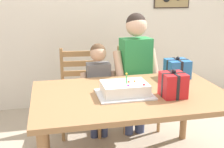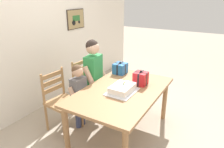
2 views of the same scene
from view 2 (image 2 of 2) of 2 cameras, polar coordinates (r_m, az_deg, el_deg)
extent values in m
plane|color=tan|center=(3.28, 2.54, -15.82)|extent=(20.00, 20.00, 0.00)
cube|color=silver|center=(3.76, -20.62, 9.57)|extent=(6.40, 0.08, 2.60)
cube|color=#332823|center=(4.43, -9.91, 14.60)|extent=(0.51, 0.02, 0.39)
cube|color=#9E8456|center=(4.42, -9.82, 14.60)|extent=(0.48, 0.01, 0.36)
cube|color=#28662D|center=(4.41, -9.77, 14.86)|extent=(0.22, 0.01, 0.11)
cylinder|color=black|center=(4.36, -10.43, 13.64)|extent=(0.10, 0.01, 0.10)
cylinder|color=black|center=(4.49, -9.00, 13.93)|extent=(0.06, 0.01, 0.06)
cube|color=#9E7047|center=(2.91, 2.76, -4.71)|extent=(1.59, 1.00, 0.04)
cylinder|color=#9E7047|center=(3.54, 14.22, -6.99)|extent=(0.07, 0.07, 0.68)
cylinder|color=#9E7047|center=(2.81, -12.41, -14.86)|extent=(0.07, 0.07, 0.68)
cylinder|color=#9E7047|center=(3.81, 2.10, -4.18)|extent=(0.07, 0.07, 0.68)
cube|color=silver|center=(2.83, 2.79, -4.86)|extent=(0.44, 0.34, 0.01)
cube|color=white|center=(2.81, 2.81, -3.93)|extent=(0.36, 0.26, 0.09)
cylinder|color=#56C666|center=(2.78, 3.28, -2.45)|extent=(0.01, 0.01, 0.07)
sphere|color=yellow|center=(2.76, 3.30, -1.59)|extent=(0.02, 0.02, 0.02)
sphere|color=red|center=(2.86, 5.67, -2.44)|extent=(0.02, 0.02, 0.02)
sphere|color=purple|center=(2.76, 4.45, -3.30)|extent=(0.02, 0.02, 0.02)
sphere|color=orange|center=(2.86, 3.50, -2.35)|extent=(0.02, 0.02, 0.02)
sphere|color=orange|center=(2.82, 3.14, -2.72)|extent=(0.01, 0.01, 0.01)
sphere|color=red|center=(2.82, 3.08, -2.71)|extent=(0.02, 0.02, 0.02)
cube|color=red|center=(3.06, 7.86, -1.22)|extent=(0.18, 0.18, 0.19)
cube|color=black|center=(3.06, 7.86, -1.22)|extent=(0.19, 0.02, 0.20)
cube|color=black|center=(3.06, 7.86, -1.22)|extent=(0.02, 0.19, 0.20)
sphere|color=black|center=(3.02, 7.96, 0.72)|extent=(0.04, 0.04, 0.04)
cube|color=#286BB7|center=(3.47, 2.25, 1.55)|extent=(0.21, 0.19, 0.17)
cube|color=black|center=(3.47, 2.25, 1.55)|extent=(0.22, 0.02, 0.18)
cube|color=black|center=(3.47, 2.25, 1.55)|extent=(0.02, 0.20, 0.18)
sphere|color=black|center=(3.44, 2.28, 3.14)|extent=(0.04, 0.04, 0.04)
cube|color=#A87A4C|center=(3.22, -13.21, -7.64)|extent=(0.46, 0.46, 0.04)
cylinder|color=#A87A4C|center=(3.32, -8.17, -10.94)|extent=(0.04, 0.04, 0.43)
cylinder|color=#A87A4C|center=(3.11, -13.10, -13.81)|extent=(0.04, 0.04, 0.43)
cylinder|color=#A87A4C|center=(3.56, -12.68, -8.90)|extent=(0.04, 0.04, 0.43)
cylinder|color=#A87A4C|center=(3.37, -17.53, -11.35)|extent=(0.04, 0.04, 0.43)
cylinder|color=#A87A4C|center=(3.35, -13.33, -1.77)|extent=(0.04, 0.04, 0.45)
cylinder|color=#A87A4C|center=(3.14, -18.47, -3.92)|extent=(0.04, 0.04, 0.45)
cube|color=#A87A4C|center=(3.27, -15.70, -3.89)|extent=(0.36, 0.06, 0.06)
cube|color=#A87A4C|center=(3.23, -15.89, -2.08)|extent=(0.36, 0.06, 0.06)
cube|color=#A87A4C|center=(3.19, -16.09, -0.22)|extent=(0.36, 0.06, 0.06)
cube|color=#A87A4C|center=(3.66, -6.18, -3.48)|extent=(0.44, 0.44, 0.04)
cylinder|color=#A87A4C|center=(3.80, -1.99, -6.36)|extent=(0.04, 0.04, 0.43)
cylinder|color=#A87A4C|center=(3.53, -5.54, -8.73)|extent=(0.04, 0.04, 0.43)
cylinder|color=#A87A4C|center=(4.01, -6.48, -4.97)|extent=(0.04, 0.04, 0.43)
cylinder|color=#A87A4C|center=(3.75, -10.15, -7.07)|extent=(0.04, 0.04, 0.43)
cylinder|color=#A87A4C|center=(3.82, -6.77, 1.51)|extent=(0.04, 0.04, 0.45)
cylinder|color=#A87A4C|center=(3.56, -10.63, -0.23)|extent=(0.04, 0.04, 0.45)
cube|color=#A87A4C|center=(3.71, -8.58, -0.30)|extent=(0.36, 0.04, 0.06)
cube|color=#A87A4C|center=(3.67, -8.67, 1.33)|extent=(0.36, 0.04, 0.06)
cube|color=#A87A4C|center=(3.64, -8.77, 3.00)|extent=(0.36, 0.04, 0.06)
cylinder|color=#38426B|center=(3.66, -4.30, -7.02)|extent=(0.11, 0.11, 0.50)
cylinder|color=#38426B|center=(3.55, -5.35, -7.97)|extent=(0.11, 0.11, 0.50)
cube|color=#2D934C|center=(3.38, -5.09, 0.44)|extent=(0.33, 0.22, 0.57)
cylinder|color=#E0B293|center=(3.53, -3.03, 1.08)|extent=(0.11, 0.24, 0.38)
cylinder|color=#E0B293|center=(3.21, -6.14, -1.09)|extent=(0.11, 0.24, 0.38)
sphere|color=#E0B293|center=(3.26, -5.32, 7.18)|extent=(0.21, 0.21, 0.21)
sphere|color=#2D231E|center=(3.26, -5.49, 7.65)|extent=(0.20, 0.20, 0.20)
cylinder|color=#38426B|center=(3.40, -8.11, -10.64)|extent=(0.08, 0.08, 0.38)
cylinder|color=#38426B|center=(3.33, -9.29, -11.43)|extent=(0.08, 0.08, 0.38)
cube|color=slate|center=(3.17, -9.10, -4.72)|extent=(0.24, 0.15, 0.44)
cylinder|color=tan|center=(3.26, -6.99, -4.10)|extent=(0.07, 0.18, 0.29)
cylinder|color=tan|center=(3.05, -10.48, -6.12)|extent=(0.07, 0.18, 0.29)
sphere|color=tan|center=(3.04, -9.44, 0.74)|extent=(0.16, 0.16, 0.16)
sphere|color=brown|center=(3.04, -9.61, 1.13)|extent=(0.16, 0.16, 0.16)
camera|label=1|loc=(1.98, 56.72, -1.54)|focal=46.09mm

